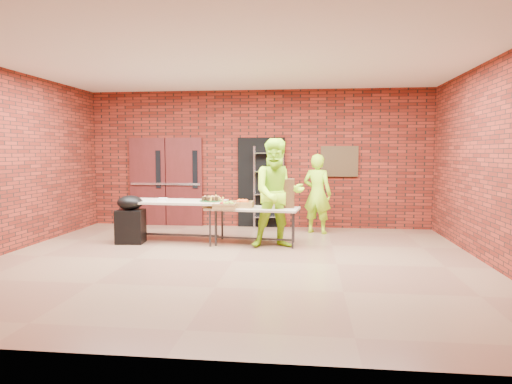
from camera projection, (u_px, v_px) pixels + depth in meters
room at (233, 162)px, 7.23m from camera, size 8.08×7.08×3.28m
double_doors at (166, 182)px, 10.93m from camera, size 1.78×0.12×2.10m
dark_doorway at (261, 182)px, 10.69m from camera, size 1.10×0.06×2.10m
bronze_plaque at (339, 161)px, 10.43m from camera, size 0.85×0.04×0.70m
wire_rack at (269, 187)px, 10.54m from camera, size 0.73×0.36×1.90m
table_left at (175, 204)px, 8.95m from camera, size 2.02×0.93×0.81m
table_right at (253, 211)px, 8.65m from camera, size 1.80×0.91×0.71m
basket_bananas at (215, 204)px, 8.73m from camera, size 0.44×0.34×0.14m
basket_oranges at (241, 204)px, 8.69m from camera, size 0.46×0.36×0.14m
basket_apples at (225, 206)px, 8.49m from camera, size 0.42×0.33×0.13m
muffin_tray at (211, 199)px, 8.83m from camera, size 0.43×0.43×0.11m
napkin_box at (163, 199)px, 8.93m from camera, size 0.17×0.11×0.06m
coffee_dispenser at (283, 193)px, 8.70m from camera, size 0.41×0.37×0.54m
cup_stack_front at (271, 202)px, 8.47m from camera, size 0.08×0.08×0.24m
cup_stack_mid at (273, 202)px, 8.43m from camera, size 0.08×0.08×0.25m
cup_stack_back at (266, 201)px, 8.61m from camera, size 0.08×0.08×0.24m
covered_grill at (130, 219)px, 8.81m from camera, size 0.54×0.47×0.93m
volunteer_woman at (317, 194)px, 9.87m from camera, size 0.74×0.62×1.72m
volunteer_man at (278, 193)px, 8.37m from camera, size 1.12×0.96×2.01m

